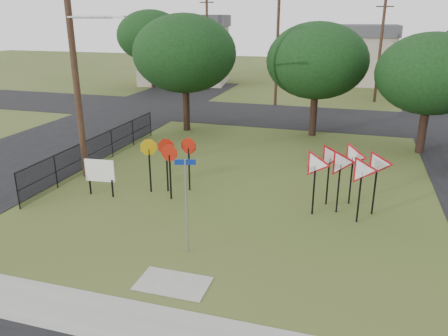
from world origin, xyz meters
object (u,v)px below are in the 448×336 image
Objects in this scene: street_name_sign at (186,200)px; stop_sign_cluster at (168,154)px; yield_sign_cluster at (346,165)px; info_board at (100,172)px.

stop_sign_cluster is at bearing 119.84° from street_name_sign.
street_name_sign reaches higher than stop_sign_cluster.
stop_sign_cluster is at bearing -178.56° from yield_sign_cluster.
yield_sign_cluster reaches higher than stop_sign_cluster.
info_board is (-9.60, -1.26, -0.83)m from yield_sign_cluster.
stop_sign_cluster is 7.01m from yield_sign_cluster.
yield_sign_cluster is at bearing 1.44° from stop_sign_cluster.
yield_sign_cluster is 9.72m from info_board.
info_board is at bearing -172.53° from yield_sign_cluster.
yield_sign_cluster is at bearing 44.79° from street_name_sign.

